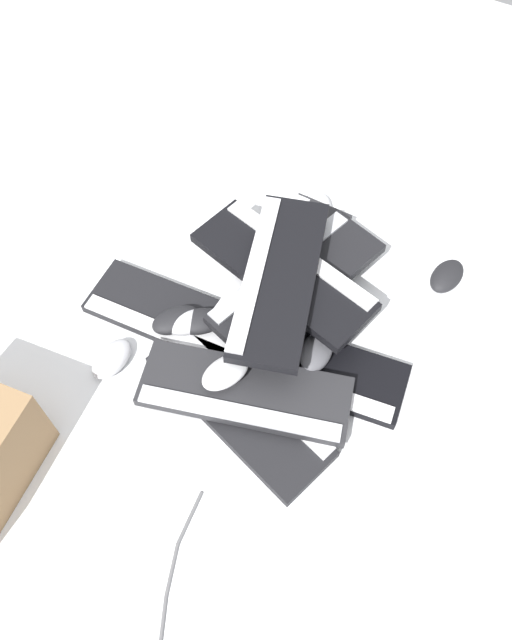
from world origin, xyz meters
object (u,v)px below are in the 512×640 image
at_px(keyboard_3, 283,281).
at_px(mouse_2, 225,372).
at_px(keyboard_6, 245,393).
at_px(mouse_1, 447,276).
at_px(mouse_3, 318,208).
at_px(mouse_7, 317,351).
at_px(keyboard_7, 283,270).
at_px(keyboard_2, 305,366).
at_px(keyboard_4, 282,267).
at_px(keyboard_0, 180,318).
at_px(keyboard_5, 298,282).
at_px(mouse_4, 200,321).
at_px(keyboard_8, 279,277).
at_px(mouse_6, 186,322).
at_px(keyboard_1, 240,405).
at_px(mouse_5, 112,359).
at_px(mouse_0, 176,320).

xyz_separation_m(keyboard_3, mouse_2, (-0.02, 0.30, 0.07)).
relative_size(keyboard_3, mouse_2, 4.19).
height_order(keyboard_3, keyboard_6, keyboard_6).
distance_m(keyboard_3, mouse_1, 0.39).
distance_m(mouse_3, mouse_7, 0.44).
xyz_separation_m(mouse_2, mouse_3, (0.05, -0.55, -0.06)).
xyz_separation_m(keyboard_7, mouse_7, (-0.15, 0.12, -0.05)).
height_order(keyboard_2, keyboard_4, keyboard_4).
height_order(keyboard_0, mouse_7, mouse_7).
height_order(keyboard_6, mouse_7, mouse_7).
xyz_separation_m(keyboard_6, mouse_3, (0.10, -0.55, -0.02)).
relative_size(keyboard_5, mouse_4, 4.22).
height_order(keyboard_8, mouse_1, keyboard_8).
bearing_deg(mouse_1, mouse_2, 157.70).
bearing_deg(keyboard_5, mouse_6, 49.26).
bearing_deg(keyboard_0, keyboard_4, -123.05).
bearing_deg(keyboard_4, keyboard_3, 131.29).
distance_m(keyboard_2, mouse_4, 0.25).
distance_m(keyboard_7, mouse_7, 0.20).
xyz_separation_m(keyboard_1, mouse_6, (0.20, -0.10, 0.04)).
distance_m(keyboard_7, mouse_3, 0.29).
xyz_separation_m(keyboard_0, keyboard_6, (-0.23, 0.10, 0.03)).
relative_size(keyboard_7, mouse_6, 4.21).
distance_m(keyboard_0, mouse_7, 0.33).
height_order(keyboard_3, keyboard_5, keyboard_5).
bearing_deg(mouse_6, keyboard_3, 23.83).
bearing_deg(mouse_2, mouse_1, 171.43).
bearing_deg(keyboard_7, mouse_3, -81.49).
bearing_deg(keyboard_1, mouse_3, -80.34).
height_order(keyboard_1, mouse_2, mouse_2).
bearing_deg(keyboard_6, keyboard_4, -75.33).
xyz_separation_m(keyboard_0, keyboard_5, (-0.21, -0.18, 0.06)).
distance_m(keyboard_1, keyboard_8, 0.29).
relative_size(keyboard_6, keyboard_8, 1.00).
relative_size(keyboard_4, mouse_5, 4.02).
bearing_deg(mouse_6, mouse_1, 5.72).
height_order(keyboard_2, keyboard_8, keyboard_8).
relative_size(keyboard_3, mouse_4, 4.19).
height_order(keyboard_6, mouse_2, mouse_2).
relative_size(keyboard_0, mouse_3, 4.10).
distance_m(keyboard_2, keyboard_5, 0.19).
bearing_deg(keyboard_2, keyboard_7, -47.30).
distance_m(keyboard_2, keyboard_6, 0.16).
bearing_deg(mouse_1, keyboard_3, 130.33).
height_order(keyboard_2, keyboard_3, same).
bearing_deg(keyboard_2, mouse_0, 10.73).
bearing_deg(mouse_3, keyboard_0, -38.48).
relative_size(mouse_6, mouse_7, 1.00).
bearing_deg(keyboard_7, mouse_4, 57.48).
bearing_deg(keyboard_5, keyboard_1, 94.10).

